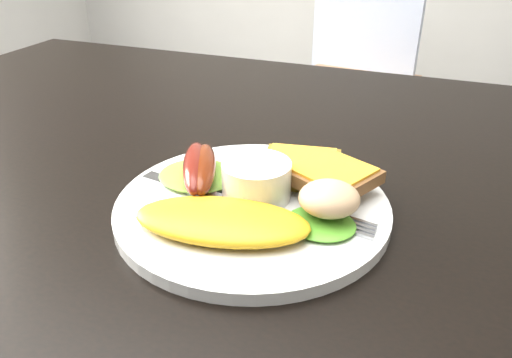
{
  "coord_description": "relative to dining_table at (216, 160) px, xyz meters",
  "views": [
    {
      "loc": [
        0.25,
        -0.52,
        1.01
      ],
      "look_at": [
        0.1,
        -0.12,
        0.78
      ],
      "focal_mm": 35.0,
      "sensor_mm": 36.0,
      "label": 1
    }
  ],
  "objects": [
    {
      "name": "toast_b",
      "position": [
        0.17,
        -0.09,
        0.05
      ],
      "size": [
        0.1,
        0.1,
        0.01
      ],
      "primitive_type": "cube",
      "rotation": [
        0.0,
        0.0,
        -0.45
      ],
      "color": "brown",
      "rests_on": "toast_a"
    },
    {
      "name": "potato_salad",
      "position": [
        0.18,
        -0.14,
        0.06
      ],
      "size": [
        0.07,
        0.07,
        0.03
      ],
      "primitive_type": "ellipsoid",
      "rotation": [
        0.0,
        0.0,
        0.33
      ],
      "color": "beige",
      "rests_on": "lettuce_right"
    },
    {
      "name": "lettuce_right",
      "position": [
        0.17,
        -0.15,
        0.04
      ],
      "size": [
        0.07,
        0.07,
        0.01
      ],
      "primitive_type": "ellipsoid",
      "rotation": [
        0.0,
        0.0,
        -0.14
      ],
      "color": "#2D8C23",
      "rests_on": "plate"
    },
    {
      "name": "dining_chair",
      "position": [
        -0.04,
        1.21,
        -0.28
      ],
      "size": [
        0.45,
        0.45,
        0.05
      ],
      "primitive_type": "cube",
      "rotation": [
        0.0,
        0.0,
        -0.14
      ],
      "color": "tan",
      "rests_on": "ground"
    },
    {
      "name": "dining_table",
      "position": [
        0.0,
        0.0,
        0.0
      ],
      "size": [
        1.2,
        0.8,
        0.04
      ],
      "primitive_type": "cube",
      "color": "black",
      "rests_on": "ground"
    },
    {
      "name": "ramekin",
      "position": [
        0.1,
        -0.12,
        0.05
      ],
      "size": [
        0.08,
        0.08,
        0.04
      ],
      "primitive_type": "cylinder",
      "rotation": [
        0.0,
        0.0,
        -0.26
      ],
      "color": "white",
      "rests_on": "plate"
    },
    {
      "name": "person",
      "position": [
        0.25,
        0.45,
        -0.02
      ],
      "size": [
        0.6,
        0.51,
        1.41
      ],
      "primitive_type": "imported",
      "rotation": [
        0.0,
        0.0,
        3.55
      ],
      "color": "navy",
      "rests_on": "ground"
    },
    {
      "name": "lettuce_left",
      "position": [
        0.03,
        -0.11,
        0.04
      ],
      "size": [
        0.09,
        0.08,
        0.01
      ],
      "primitive_type": "ellipsoid",
      "rotation": [
        0.0,
        0.0,
        0.01
      ],
      "color": "#4B8822",
      "rests_on": "plate"
    },
    {
      "name": "plate",
      "position": [
        0.1,
        -0.13,
        0.03
      ],
      "size": [
        0.27,
        0.27,
        0.01
      ],
      "primitive_type": "cylinder",
      "color": "white",
      "rests_on": "dining_table"
    },
    {
      "name": "fork",
      "position": [
        0.07,
        -0.14,
        0.03
      ],
      "size": [
        0.18,
        0.05,
        0.0
      ],
      "primitive_type": "cube",
      "rotation": [
        0.0,
        0.0,
        -0.19
      ],
      "color": "#ADAFB7",
      "rests_on": "plate"
    },
    {
      "name": "omelette",
      "position": [
        0.09,
        -0.19,
        0.04
      ],
      "size": [
        0.17,
        0.1,
        0.02
      ],
      "primitive_type": "ellipsoid",
      "rotation": [
        0.0,
        0.0,
        0.18
      ],
      "color": "yellow",
      "rests_on": "plate"
    },
    {
      "name": "toast_a",
      "position": [
        0.13,
        -0.06,
        0.04
      ],
      "size": [
        0.1,
        0.1,
        0.01
      ],
      "primitive_type": "cube",
      "rotation": [
        0.0,
        0.0,
        0.17
      ],
      "color": "olive",
      "rests_on": "plate"
    },
    {
      "name": "sausage_a",
      "position": [
        0.03,
        -0.12,
        0.05
      ],
      "size": [
        0.07,
        0.11,
        0.03
      ],
      "primitive_type": "ellipsoid",
      "rotation": [
        0.0,
        0.0,
        0.45
      ],
      "color": "maroon",
      "rests_on": "lettuce_left"
    },
    {
      "name": "sausage_b",
      "position": [
        0.04,
        -0.12,
        0.05
      ],
      "size": [
        0.07,
        0.11,
        0.03
      ],
      "primitive_type": "ellipsoid",
      "rotation": [
        0.0,
        0.0,
        0.41
      ],
      "color": "#5F1509",
      "rests_on": "lettuce_left"
    }
  ]
}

